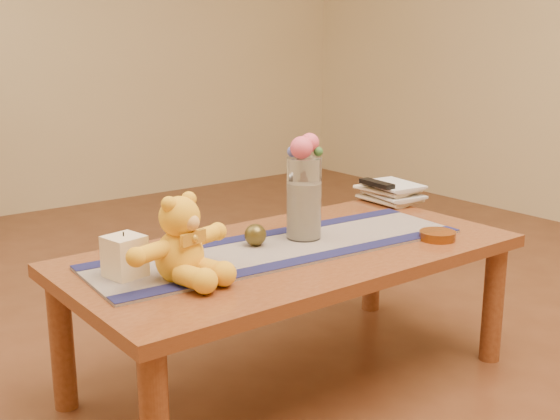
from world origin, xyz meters
TOP-DOWN VIEW (x-y plane):
  - floor at (0.00, 0.00)m, footprint 5.50×5.50m
  - coffee_table_top at (0.00, 0.00)m, footprint 1.40×0.70m
  - table_leg_fr at (0.64, -0.29)m, footprint 0.07×0.07m
  - table_leg_bl at (-0.64, 0.29)m, footprint 0.07×0.07m
  - table_leg_br at (0.64, 0.29)m, footprint 0.07×0.07m
  - persian_runner at (-0.03, 0.02)m, footprint 1.22×0.43m
  - runner_border_near at (-0.04, -0.13)m, footprint 1.20×0.14m
  - runner_border_far at (-0.02, 0.16)m, footprint 1.20×0.14m
  - teddy_bear at (-0.42, -0.04)m, footprint 0.38×0.34m
  - pillar_candle at (-0.53, 0.06)m, footprint 0.11×0.11m
  - candle_wick at (-0.53, 0.06)m, footprint 0.00×0.00m
  - glass_vase at (0.08, 0.05)m, footprint 0.11×0.11m
  - potpourri_fill at (0.08, 0.05)m, footprint 0.09×0.09m
  - rose_left at (0.06, 0.04)m, footprint 0.07×0.07m
  - rose_right at (0.11, 0.05)m, footprint 0.06×0.06m
  - blue_flower_back at (0.09, 0.08)m, footprint 0.04×0.04m
  - blue_flower_side at (0.05, 0.07)m, footprint 0.04×0.04m
  - leaf_sprig at (0.12, 0.03)m, footprint 0.03×0.03m
  - bronze_ball at (-0.09, 0.07)m, footprint 0.08×0.08m
  - book_bottom at (0.61, 0.25)m, footprint 0.17×0.23m
  - book_lower at (0.61, 0.25)m, footprint 0.20×0.25m
  - book_upper at (0.60, 0.26)m, footprint 0.17×0.23m
  - book_top at (0.61, 0.25)m, footprint 0.19×0.24m
  - tv_remote at (0.61, 0.24)m, footprint 0.06×0.16m
  - amber_dish at (0.43, -0.21)m, footprint 0.13×0.13m

SIDE VIEW (x-z plane):
  - floor at x=0.00m, z-range 0.00..0.00m
  - table_leg_fr at x=0.64m, z-range 0.00..0.41m
  - table_leg_bl at x=-0.64m, z-range 0.00..0.41m
  - table_leg_br at x=0.64m, z-range 0.00..0.41m
  - coffee_table_top at x=0.00m, z-range 0.41..0.45m
  - persian_runner at x=-0.03m, z-range 0.45..0.46m
  - runner_border_near at x=-0.04m, z-range 0.46..0.46m
  - runner_border_far at x=-0.02m, z-range 0.46..0.46m
  - book_bottom at x=0.61m, z-range 0.45..0.47m
  - amber_dish at x=0.43m, z-range 0.45..0.48m
  - book_lower at x=0.61m, z-range 0.47..0.49m
  - bronze_ball at x=-0.09m, z-range 0.46..0.53m
  - book_upper at x=0.60m, z-range 0.49..0.51m
  - pillar_candle at x=-0.53m, z-range 0.46..0.57m
  - book_top at x=0.61m, z-range 0.51..0.53m
  - tv_remote at x=0.61m, z-range 0.53..0.54m
  - potpourri_fill at x=0.08m, z-range 0.46..0.64m
  - teddy_bear at x=-0.42m, z-range 0.46..0.68m
  - candle_wick at x=-0.53m, z-range 0.57..0.58m
  - glass_vase at x=0.08m, z-range 0.46..0.72m
  - leaf_sprig at x=0.12m, z-range 0.72..0.75m
  - blue_flower_side at x=0.05m, z-range 0.72..0.76m
  - blue_flower_back at x=0.09m, z-range 0.72..0.77m
  - rose_left at x=0.06m, z-range 0.72..0.79m
  - rose_right at x=0.11m, z-range 0.73..0.79m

